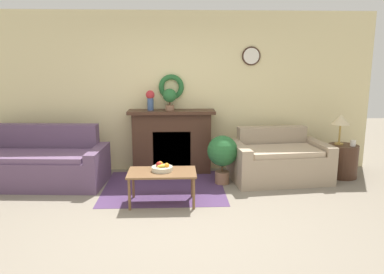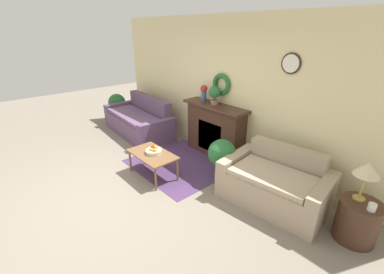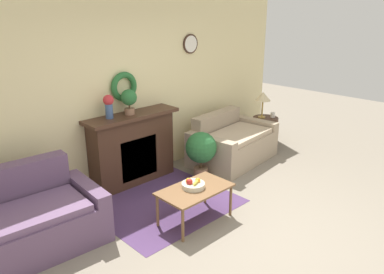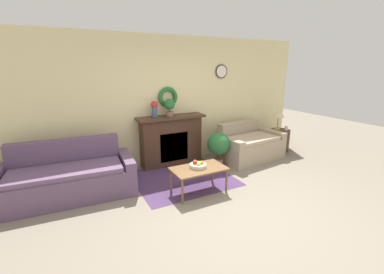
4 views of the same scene
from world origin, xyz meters
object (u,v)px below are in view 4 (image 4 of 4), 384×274
side_table_by_loveseat (279,140)px  potted_plant_floor_by_loveseat (218,145)px  table_lamp (279,114)px  potted_plant_on_mantel (170,106)px  loveseat_right (248,145)px  fireplace (171,140)px  couch_left (68,178)px  fruit_bowl (198,165)px  coffee_table (199,171)px  vase_on_mantel_left (154,108)px  mug (286,128)px

side_table_by_loveseat → potted_plant_floor_by_loveseat: (-2.02, -0.26, 0.22)m
table_lamp → potted_plant_on_mantel: potted_plant_on_mantel is taller
potted_plant_on_mantel → side_table_by_loveseat: bearing=-7.7°
potted_plant_floor_by_loveseat → loveseat_right: bearing=10.2°
fireplace → couch_left: bearing=-165.3°
couch_left → potted_plant_floor_by_loveseat: size_ratio=2.81×
side_table_by_loveseat → potted_plant_floor_by_loveseat: potted_plant_floor_by_loveseat is taller
fireplace → table_lamp: (2.75, -0.35, 0.39)m
fruit_bowl → loveseat_right: bearing=26.7°
couch_left → fruit_bowl: size_ratio=7.53×
loveseat_right → coffee_table: (-1.83, -0.96, 0.09)m
fireplace → vase_on_mantel_left: size_ratio=4.38×
coffee_table → vase_on_mantel_left: 1.71m
coffee_table → potted_plant_on_mantel: potted_plant_on_mantel is taller
coffee_table → potted_plant_floor_by_loveseat: bearing=41.1°
potted_plant_floor_by_loveseat → side_table_by_loveseat: bearing=7.2°
loveseat_right → table_lamp: table_lamp is taller
fireplace → table_lamp: bearing=-7.3°
coffee_table → mug: mug is taller
potted_plant_floor_by_loveseat → fireplace: bearing=140.4°
table_lamp → potted_plant_floor_by_loveseat: table_lamp is taller
side_table_by_loveseat → vase_on_mantel_left: 3.33m
loveseat_right → potted_plant_on_mantel: bearing=158.5°
couch_left → coffee_table: (1.96, -0.90, 0.08)m
coffee_table → couch_left: bearing=155.4°
potted_plant_floor_by_loveseat → mug: bearing=4.6°
loveseat_right → fireplace: bearing=157.8°
table_lamp → mug: size_ratio=5.29×
potted_plant_on_mantel → mug: bearing=-9.0°
loveseat_right → side_table_by_loveseat: bearing=-1.8°
mug → potted_plant_floor_by_loveseat: 2.14m
loveseat_right → table_lamp: size_ratio=3.20×
fruit_bowl → mug: mug is taller
couch_left → potted_plant_floor_by_loveseat: couch_left is taller
fruit_bowl → mug: (3.03, 0.92, 0.10)m
coffee_table → side_table_by_loveseat: 3.11m
fireplace → loveseat_right: bearing=-15.8°
vase_on_mantel_left → potted_plant_on_mantel: bearing=-3.6°
loveseat_right → table_lamp: 1.22m
potted_plant_on_mantel → table_lamp: bearing=-6.9°
mug → vase_on_mantel_left: (-3.26, 0.49, 0.68)m
coffee_table → fruit_bowl: bearing=90.1°
table_lamp → fireplace: bearing=172.7°
potted_plant_floor_by_loveseat → fruit_bowl: bearing=-140.2°
fireplace → loveseat_right: fireplace is taller
mug → vase_on_mantel_left: vase_on_mantel_left is taller
fireplace → loveseat_right: 1.80m
mug → coffee_table: bearing=-162.4°
fruit_bowl → table_lamp: bearing=20.3°
fireplace → mug: size_ratio=15.38×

